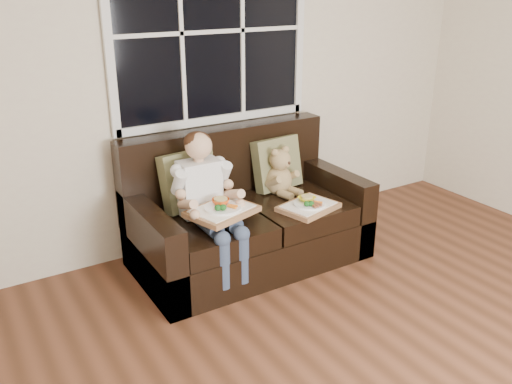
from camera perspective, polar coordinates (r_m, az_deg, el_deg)
window_back at (r=4.15m, az=-4.65°, el=16.48°), size 1.62×0.04×1.37m
loveseat at (r=4.10m, az=-1.13°, el=-3.02°), size 1.70×0.92×0.96m
pillow_left at (r=3.93m, az=-7.10°, el=1.24°), size 0.45×0.26×0.43m
pillow_right at (r=4.28m, az=2.22°, el=3.01°), size 0.42×0.23×0.42m
child at (r=3.70m, az=-5.25°, el=-0.01°), size 0.41×0.61×0.93m
teddy_bear at (r=4.18m, az=2.52°, el=1.85°), size 0.25×0.31×0.39m
tray_left at (r=3.62m, az=-3.60°, el=-1.88°), size 0.51×0.44×0.10m
tray_right at (r=3.94m, az=5.55°, el=-1.44°), size 0.47×0.40×0.09m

